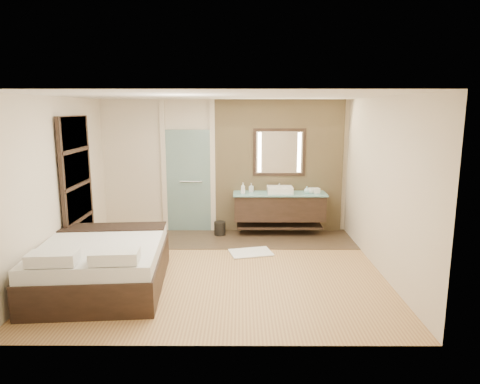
{
  "coord_description": "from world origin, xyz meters",
  "views": [
    {
      "loc": [
        0.33,
        -6.46,
        2.51
      ],
      "look_at": [
        0.31,
        0.6,
        1.14
      ],
      "focal_mm": 32.0,
      "sensor_mm": 36.0,
      "label": 1
    }
  ],
  "objects_px": {
    "vanity": "(279,207)",
    "waste_bin": "(220,229)",
    "mirror_unit": "(279,152)",
    "bed": "(102,264)"
  },
  "relations": [
    {
      "from": "mirror_unit",
      "to": "bed",
      "type": "relative_size",
      "value": 0.47
    },
    {
      "from": "mirror_unit",
      "to": "vanity",
      "type": "bearing_deg",
      "value": -90.0
    },
    {
      "from": "bed",
      "to": "waste_bin",
      "type": "distance_m",
      "value": 2.98
    },
    {
      "from": "vanity",
      "to": "bed",
      "type": "relative_size",
      "value": 0.83
    },
    {
      "from": "mirror_unit",
      "to": "bed",
      "type": "distance_m",
      "value": 4.17
    },
    {
      "from": "vanity",
      "to": "waste_bin",
      "type": "bearing_deg",
      "value": -176.76
    },
    {
      "from": "vanity",
      "to": "waste_bin",
      "type": "height_order",
      "value": "vanity"
    },
    {
      "from": "vanity",
      "to": "mirror_unit",
      "type": "xyz_separation_m",
      "value": [
        0.0,
        0.24,
        1.07
      ]
    },
    {
      "from": "mirror_unit",
      "to": "waste_bin",
      "type": "distance_m",
      "value": 1.95
    },
    {
      "from": "vanity",
      "to": "waste_bin",
      "type": "distance_m",
      "value": 1.28
    }
  ]
}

